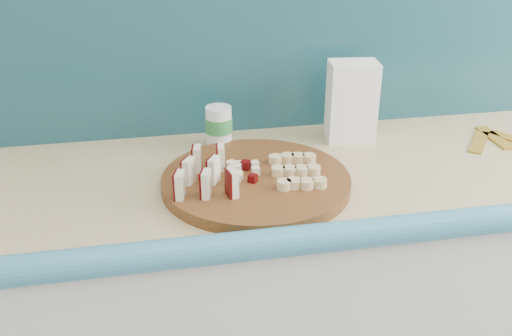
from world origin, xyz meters
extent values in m
cube|color=silver|center=(0.10, 1.50, 0.44)|extent=(2.20, 0.60, 0.88)
cube|color=tan|center=(0.10, 1.50, 0.90)|extent=(2.20, 0.60, 0.03)
cube|color=teal|center=(0.10, 1.20, 0.90)|extent=(2.20, 0.06, 0.03)
cube|color=teal|center=(0.10, 1.79, 1.16)|extent=(2.20, 0.02, 0.50)
cylinder|color=#4D2A10|center=(-0.35, 1.43, 0.92)|extent=(0.46, 0.46, 0.03)
cube|color=beige|center=(-0.52, 1.36, 0.97)|extent=(0.02, 0.04, 0.06)
cube|color=#430406|center=(-0.53, 1.37, 0.97)|extent=(0.01, 0.04, 0.06)
cube|color=beige|center=(-0.50, 1.43, 0.97)|extent=(0.02, 0.04, 0.06)
cube|color=#430406|center=(-0.51, 1.43, 0.97)|extent=(0.01, 0.04, 0.06)
cube|color=beige|center=(-0.48, 1.49, 0.97)|extent=(0.02, 0.04, 0.06)
cube|color=#430406|center=(-0.49, 1.49, 0.97)|extent=(0.01, 0.04, 0.06)
cube|color=beige|center=(-0.47, 1.36, 0.97)|extent=(0.02, 0.04, 0.06)
cube|color=#430406|center=(-0.48, 1.36, 0.97)|extent=(0.01, 0.04, 0.06)
cube|color=beige|center=(-0.45, 1.42, 0.97)|extent=(0.02, 0.04, 0.06)
cube|color=#430406|center=(-0.46, 1.42, 0.97)|extent=(0.01, 0.04, 0.06)
cube|color=beige|center=(-0.42, 1.48, 0.97)|extent=(0.02, 0.04, 0.06)
cube|color=#430406|center=(-0.43, 1.49, 0.97)|extent=(0.01, 0.04, 0.06)
cube|color=beige|center=(-0.42, 1.36, 0.97)|extent=(0.02, 0.04, 0.06)
cube|color=#430406|center=(-0.42, 1.36, 0.97)|extent=(0.01, 0.04, 0.06)
cube|color=beige|center=(-0.37, 1.44, 0.95)|extent=(0.02, 0.02, 0.02)
cube|color=beige|center=(-0.36, 1.44, 0.95)|extent=(0.02, 0.02, 0.02)
cube|color=#430406|center=(-0.36, 1.46, 0.95)|extent=(0.02, 0.02, 0.02)
cube|color=beige|center=(-0.37, 1.45, 0.95)|extent=(0.02, 0.02, 0.02)
cube|color=beige|center=(-0.38, 1.46, 0.95)|extent=(0.02, 0.02, 0.02)
cube|color=beige|center=(-0.39, 1.46, 0.95)|extent=(0.02, 0.02, 0.02)
cube|color=beige|center=(-0.39, 1.44, 0.95)|extent=(0.02, 0.02, 0.02)
cube|color=beige|center=(-0.40, 1.43, 0.95)|extent=(0.02, 0.02, 0.02)
cube|color=#430406|center=(-0.40, 1.42, 0.95)|extent=(0.02, 0.02, 0.02)
cube|color=beige|center=(-0.38, 1.42, 0.95)|extent=(0.02, 0.02, 0.02)
cube|color=beige|center=(-0.37, 1.41, 0.95)|extent=(0.02, 0.02, 0.02)
cube|color=beige|center=(-0.37, 1.43, 0.95)|extent=(0.02, 0.02, 0.02)
cube|color=beige|center=(-0.36, 1.43, 0.95)|extent=(0.02, 0.02, 0.02)
cylinder|color=#D2B880|center=(-0.30, 1.37, 0.95)|extent=(0.03, 0.03, 0.02)
cylinder|color=#D2B880|center=(-0.28, 1.36, 0.95)|extent=(0.03, 0.03, 0.02)
cylinder|color=#D2B880|center=(-0.25, 1.36, 0.95)|extent=(0.03, 0.03, 0.02)
cylinder|color=#D2B880|center=(-0.23, 1.36, 0.95)|extent=(0.03, 0.03, 0.02)
cylinder|color=#D2B880|center=(-0.30, 1.43, 0.95)|extent=(0.03, 0.03, 0.02)
cylinder|color=#D2B880|center=(-0.27, 1.43, 0.95)|extent=(0.03, 0.03, 0.02)
cylinder|color=#D2B880|center=(-0.25, 1.43, 0.95)|extent=(0.03, 0.03, 0.02)
cylinder|color=#D2B880|center=(-0.22, 1.42, 0.95)|extent=(0.03, 0.03, 0.02)
cylinder|color=#D2B880|center=(-0.29, 1.49, 0.95)|extent=(0.03, 0.03, 0.02)
cylinder|color=#D2B880|center=(-0.27, 1.49, 0.95)|extent=(0.03, 0.03, 0.02)
cylinder|color=#D2B880|center=(-0.24, 1.49, 0.95)|extent=(0.03, 0.03, 0.02)
cylinder|color=#D2B880|center=(-0.21, 1.49, 0.95)|extent=(0.03, 0.03, 0.02)
cube|color=white|center=(-0.05, 1.66, 1.02)|extent=(0.13, 0.10, 0.21)
cylinder|color=silver|center=(-0.40, 1.66, 0.97)|extent=(0.07, 0.07, 0.11)
cylinder|color=#2E7F3F|center=(-0.40, 1.66, 0.98)|extent=(0.07, 0.07, 0.04)
cube|color=#B38722|center=(0.28, 1.57, 0.91)|extent=(0.12, 0.14, 0.01)
cube|color=#B38722|center=(0.34, 1.59, 0.91)|extent=(0.04, 0.16, 0.01)
camera|label=1|loc=(-0.57, 0.31, 1.51)|focal=40.00mm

